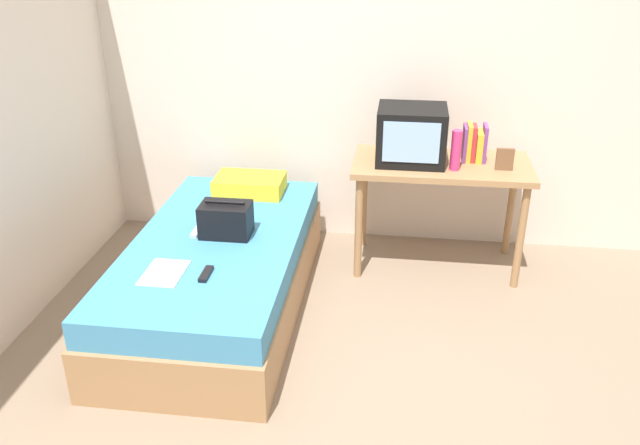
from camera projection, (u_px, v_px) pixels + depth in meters
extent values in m
plane|color=#84705B|center=(344.00, 405.00, 3.28)|extent=(8.00, 8.00, 0.00)
cube|color=beige|center=(375.00, 63.00, 4.52)|extent=(5.20, 0.10, 2.60)
cube|color=#9E754C|center=(220.00, 284.00, 4.05)|extent=(1.00, 2.00, 0.31)
cube|color=teal|center=(217.00, 250.00, 3.95)|extent=(0.97, 1.94, 0.16)
cube|color=#9E754C|center=(442.00, 165.00, 4.29)|extent=(1.16, 0.60, 0.04)
cylinder|color=#9E754C|center=(359.00, 228.00, 4.30)|extent=(0.05, 0.05, 0.72)
cylinder|color=#9E754C|center=(520.00, 238.00, 4.18)|extent=(0.05, 0.05, 0.72)
cylinder|color=#9E754C|center=(364.00, 200.00, 4.73)|extent=(0.05, 0.05, 0.72)
cylinder|color=#9E754C|center=(511.00, 207.00, 4.61)|extent=(0.05, 0.05, 0.72)
cube|color=black|center=(411.00, 135.00, 4.23)|extent=(0.44, 0.38, 0.36)
cube|color=#8CB2E0|center=(411.00, 143.00, 4.05)|extent=(0.35, 0.01, 0.26)
cylinder|color=#E53372|center=(456.00, 150.00, 4.11)|extent=(0.07, 0.07, 0.26)
cube|color=#7A3D89|center=(464.00, 143.00, 4.28)|extent=(0.02, 0.17, 0.23)
cube|color=gold|center=(469.00, 142.00, 4.28)|extent=(0.03, 0.15, 0.25)
cube|color=#B72D33|center=(473.00, 143.00, 4.28)|extent=(0.03, 0.14, 0.24)
cube|color=gold|center=(479.00, 146.00, 4.28)|extent=(0.04, 0.17, 0.20)
cube|color=#7A3D89|center=(484.00, 143.00, 4.27)|extent=(0.02, 0.16, 0.24)
cube|color=brown|center=(505.00, 159.00, 4.13)|extent=(0.11, 0.02, 0.14)
cube|color=yellow|center=(250.00, 185.00, 4.53)|extent=(0.47, 0.31, 0.12)
cube|color=black|center=(226.00, 220.00, 3.92)|extent=(0.30, 0.20, 0.20)
cylinder|color=black|center=(225.00, 202.00, 3.87)|extent=(0.24, 0.02, 0.02)
cube|color=white|center=(164.00, 273.00, 3.53)|extent=(0.21, 0.29, 0.01)
cube|color=black|center=(206.00, 274.00, 3.51)|extent=(0.04, 0.16, 0.02)
cube|color=#B7B7BC|center=(197.00, 232.00, 3.97)|extent=(0.04, 0.14, 0.02)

